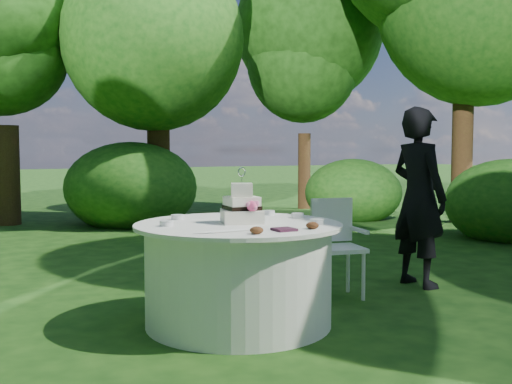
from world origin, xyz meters
TOP-DOWN VIEW (x-y plane):
  - ground at (0.00, 0.00)m, footprint 80.00×80.00m
  - napkins at (0.09, -0.53)m, footprint 0.14×0.14m
  - feather_plume at (-0.29, -0.39)m, footprint 0.48×0.07m
  - guest at (2.11, 0.35)m, footprint 0.45×0.65m
  - table at (0.00, 0.00)m, footprint 1.56×1.56m
  - cake at (0.03, 0.01)m, footprint 0.37×0.37m
  - chair at (1.17, 0.39)m, footprint 0.48×0.47m
  - votives at (0.13, 0.13)m, footprint 1.21×0.86m
  - petal_cups at (0.08, -0.56)m, footprint 0.55×0.13m

SIDE VIEW (x-z plane):
  - ground at x=0.00m, z-range 0.00..0.00m
  - table at x=0.00m, z-range 0.00..0.77m
  - chair at x=1.17m, z-range 0.08..0.96m
  - feather_plume at x=-0.29m, z-range 0.77..0.78m
  - napkins at x=0.09m, z-range 0.77..0.79m
  - votives at x=0.13m, z-range 0.77..0.81m
  - petal_cups at x=0.08m, z-range 0.77..0.82m
  - guest at x=2.11m, z-range 0.00..1.73m
  - cake at x=0.03m, z-range 0.67..1.09m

